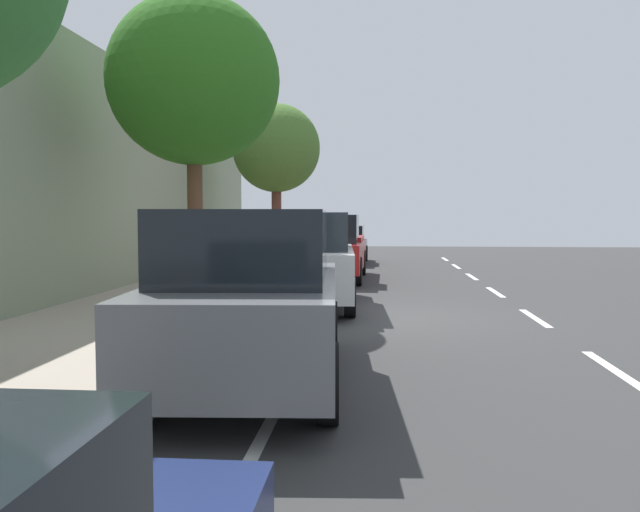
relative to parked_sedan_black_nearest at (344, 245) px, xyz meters
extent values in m
plane|color=#343434|center=(-1.16, 14.02, -0.75)|extent=(57.55, 57.55, 0.00)
cube|color=#B0A191|center=(3.10, 14.02, -0.68)|extent=(3.82, 35.97, 0.14)
cube|color=gray|center=(1.11, 14.02, -0.68)|extent=(0.16, 35.97, 0.14)
cube|color=white|center=(-4.32, -2.86, -0.75)|extent=(0.14, 2.20, 0.01)
cube|color=white|center=(-4.32, 1.34, -0.75)|extent=(0.14, 2.20, 0.01)
cube|color=white|center=(-4.32, 5.54, -0.75)|extent=(0.14, 2.20, 0.01)
cube|color=white|center=(-4.32, 9.74, -0.75)|extent=(0.14, 2.20, 0.01)
cube|color=white|center=(-4.32, 13.94, -0.75)|extent=(0.14, 2.20, 0.01)
cube|color=white|center=(-4.32, 18.14, -0.75)|extent=(0.14, 2.20, 0.01)
cube|color=white|center=(-0.36, 14.02, -0.75)|extent=(0.12, 35.97, 0.01)
cube|color=gray|center=(5.26, 14.02, 2.13)|extent=(0.50, 35.97, 5.76)
cube|color=black|center=(0.00, 0.00, -0.15)|extent=(1.80, 4.42, 0.64)
cube|color=black|center=(0.00, 0.00, 0.47)|extent=(1.57, 2.11, 0.60)
cylinder|color=black|center=(0.82, 1.36, -0.42)|extent=(0.23, 0.66, 0.66)
cylinder|color=black|center=(-0.80, 1.37, -0.42)|extent=(0.23, 0.66, 0.66)
cylinder|color=black|center=(0.80, -1.37, -0.42)|extent=(0.23, 0.66, 0.66)
cylinder|color=black|center=(-0.82, -1.36, -0.42)|extent=(0.23, 0.66, 0.66)
cube|color=maroon|center=(0.06, 6.87, 0.00)|extent=(2.03, 5.32, 0.80)
cube|color=black|center=(0.07, 7.80, 0.80)|extent=(1.74, 1.52, 0.80)
cube|color=maroon|center=(0.05, 5.68, 0.46)|extent=(1.90, 2.67, 0.12)
cylinder|color=black|center=(0.98, 8.50, -0.35)|extent=(0.23, 0.80, 0.80)
cylinder|color=black|center=(-0.82, 8.52, -0.35)|extent=(0.23, 0.80, 0.80)
cylinder|color=black|center=(0.94, 5.22, -0.35)|extent=(0.23, 0.80, 0.80)
cylinder|color=black|center=(-0.86, 5.24, -0.35)|extent=(0.23, 0.80, 0.80)
cube|color=white|center=(0.11, 12.74, 0.03)|extent=(2.15, 4.80, 0.90)
cube|color=black|center=(0.11, 12.74, 0.86)|extent=(1.84, 3.19, 0.76)
cylinder|color=black|center=(0.91, 14.24, -0.37)|extent=(0.26, 0.77, 0.76)
cylinder|color=black|center=(-0.84, 14.15, -0.37)|extent=(0.26, 0.77, 0.76)
cylinder|color=black|center=(1.07, 11.33, -0.37)|extent=(0.26, 0.77, 0.76)
cylinder|color=black|center=(-0.68, 11.24, -0.37)|extent=(0.26, 0.77, 0.76)
cube|color=slate|center=(0.07, 19.19, 0.03)|extent=(2.20, 4.81, 0.90)
cube|color=black|center=(0.07, 19.19, 0.86)|extent=(1.87, 3.20, 0.76)
cylinder|color=black|center=(0.85, 20.70, -0.37)|extent=(0.27, 0.77, 0.76)
cylinder|color=black|center=(-0.90, 20.58, -0.37)|extent=(0.27, 0.77, 0.76)
cylinder|color=black|center=(1.04, 17.79, -0.37)|extent=(0.27, 0.77, 0.76)
cylinder|color=black|center=(-0.70, 17.68, -0.37)|extent=(0.27, 0.77, 0.76)
torus|color=black|center=(0.12, 14.00, -0.38)|extent=(0.74, 0.09, 0.74)
torus|color=black|center=(1.16, 14.05, -0.38)|extent=(0.74, 0.09, 0.74)
cylinder|color=black|center=(0.51, 14.02, -0.29)|extent=(0.65, 0.07, 0.55)
cylinder|color=black|center=(0.87, 14.04, -0.30)|extent=(0.14, 0.04, 0.51)
cylinder|color=black|center=(0.56, 14.02, -0.04)|extent=(0.73, 0.08, 0.05)
cylinder|color=black|center=(0.99, 14.04, -0.46)|extent=(0.36, 0.06, 0.20)
cylinder|color=black|center=(1.04, 14.05, -0.21)|extent=(0.27, 0.05, 0.35)
cylinder|color=black|center=(0.16, 14.00, -0.20)|extent=(0.11, 0.04, 0.36)
cube|color=black|center=(0.92, 14.04, -0.01)|extent=(0.25, 0.11, 0.05)
cylinder|color=black|center=(0.19, 14.00, 0.03)|extent=(0.05, 0.46, 0.03)
cylinder|color=#C6B284|center=(0.83, 13.67, -0.31)|extent=(0.15, 0.15, 0.88)
cylinder|color=#C6B284|center=(0.84, 13.47, -0.31)|extent=(0.15, 0.15, 0.88)
cube|color=white|center=(0.84, 13.57, 0.44)|extent=(0.25, 0.39, 0.62)
cylinder|color=white|center=(0.82, 13.83, 0.41)|extent=(0.10, 0.10, 0.59)
cylinder|color=white|center=(0.85, 13.32, 0.41)|extent=(0.10, 0.10, 0.59)
sphere|color=#C4734E|center=(0.84, 13.57, 0.88)|extent=(0.25, 0.25, 0.25)
sphere|color=navy|center=(0.84, 13.57, 0.92)|extent=(0.28, 0.28, 0.28)
cube|color=black|center=(1.04, 13.58, 0.46)|extent=(0.19, 0.31, 0.44)
cylinder|color=brown|center=(2.32, 2.70, 1.07)|extent=(0.36, 0.36, 3.35)
ellipsoid|color=#466F2C|center=(2.32, 2.70, 3.61)|extent=(3.17, 3.17, 3.19)
cylinder|color=brown|center=(2.32, 13.48, 1.17)|extent=(0.31, 0.31, 3.54)
ellipsoid|color=#2B671B|center=(2.32, 13.48, 3.88)|extent=(3.44, 3.44, 3.39)
camera|label=1|loc=(-1.36, 26.59, 1.18)|focal=37.13mm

